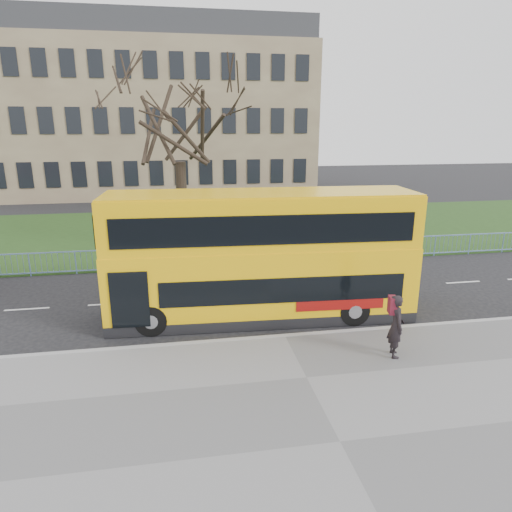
% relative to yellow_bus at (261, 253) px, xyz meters
% --- Properties ---
extents(ground, '(120.00, 120.00, 0.00)m').
position_rel_yellow_bus_xyz_m(ground, '(0.42, -0.39, -2.38)').
color(ground, black).
rests_on(ground, ground).
extents(pavement, '(80.00, 10.50, 0.12)m').
position_rel_yellow_bus_xyz_m(pavement, '(0.42, -7.14, -2.32)').
color(pavement, slate).
rests_on(pavement, ground).
extents(kerb, '(80.00, 0.20, 0.14)m').
position_rel_yellow_bus_xyz_m(kerb, '(0.42, -1.94, -2.31)').
color(kerb, '#959598').
rests_on(kerb, ground).
extents(grass_verge, '(80.00, 15.40, 0.08)m').
position_rel_yellow_bus_xyz_m(grass_verge, '(0.42, 13.91, -2.34)').
color(grass_verge, '#1F3B15').
rests_on(grass_verge, ground).
extents(guard_railing, '(40.00, 0.12, 1.10)m').
position_rel_yellow_bus_xyz_m(guard_railing, '(0.42, 6.21, -1.83)').
color(guard_railing, '#7394CC').
rests_on(guard_railing, ground).
extents(bare_tree, '(7.87, 7.87, 11.25)m').
position_rel_yellow_bus_xyz_m(bare_tree, '(-2.58, 9.61, 3.32)').
color(bare_tree, black).
rests_on(bare_tree, grass_verge).
extents(civic_building, '(30.00, 15.00, 14.00)m').
position_rel_yellow_bus_xyz_m(civic_building, '(-4.58, 34.61, 4.62)').
color(civic_building, '#79634D').
rests_on(civic_building, ground).
extents(yellow_bus, '(10.69, 3.04, 4.43)m').
position_rel_yellow_bus_xyz_m(yellow_bus, '(0.00, 0.00, 0.00)').
color(yellow_bus, yellow).
rests_on(yellow_bus, ground).
extents(pedestrian, '(0.59, 0.77, 1.89)m').
position_rel_yellow_bus_xyz_m(pedestrian, '(3.29, -3.76, -1.31)').
color(pedestrian, black).
rests_on(pedestrian, pavement).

